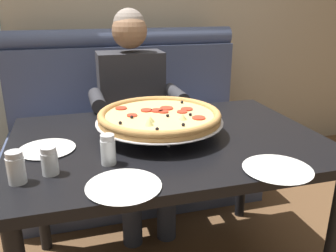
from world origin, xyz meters
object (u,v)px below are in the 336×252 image
plate_near_right (278,167)px  shaker_parmesan (16,170)px  shaker_pepper_flakes (108,152)px  diner_main (135,105)px  dining_table (168,155)px  booth_bench (132,137)px  plate_near_left (124,184)px  pizza (160,116)px  shaker_oregano (50,163)px  plate_far_side (47,148)px

plate_near_right → shaker_parmesan: bearing=170.1°
shaker_pepper_flakes → diner_main: bearing=73.5°
dining_table → shaker_pepper_flakes: bearing=-144.8°
diner_main → shaker_parmesan: 1.09m
booth_bench → shaker_pepper_flakes: 1.23m
shaker_parmesan → plate_near_left: bearing=-20.8°
plate_near_left → dining_table: bearing=56.5°
shaker_parmesan → plate_near_left: (0.33, -0.12, -0.04)m
diner_main → booth_bench: bearing=85.5°
pizza → shaker_parmesan: 0.63m
shaker_parmesan → shaker_oregano: size_ratio=1.11×
diner_main → plate_near_right: bearing=-74.2°
shaker_oregano → plate_near_left: size_ratio=0.41×
booth_bench → diner_main: bearing=-94.5°
diner_main → pizza: 0.64m
booth_bench → plate_near_left: booth_bench is taller
shaker_pepper_flakes → plate_near_right: bearing=-20.7°
shaker_oregano → plate_near_left: shaker_oregano is taller
plate_near_right → plate_far_side: bearing=152.8°
plate_near_right → plate_near_left: bearing=177.2°
shaker_oregano → plate_far_side: shaker_oregano is taller
shaker_oregano → plate_far_side: bearing=95.7°
diner_main → plate_far_side: diner_main is taller
shaker_parmesan → shaker_pepper_flakes: (0.30, 0.06, 0.00)m
shaker_oregano → diner_main: bearing=62.9°
shaker_oregano → plate_far_side: (-0.02, 0.22, -0.03)m
dining_table → shaker_parmesan: (-0.58, -0.26, 0.13)m
dining_table → diner_main: diner_main is taller
dining_table → shaker_pepper_flakes: (-0.28, -0.20, 0.13)m
shaker_pepper_flakes → shaker_parmesan: bearing=-168.4°
shaker_oregano → plate_near_right: (0.76, -0.19, -0.03)m
diner_main → shaker_oregano: size_ratio=12.87×
shaker_oregano → plate_near_right: 0.78m
pizza → diner_main: bearing=89.7°
dining_table → plate_near_right: (0.28, -0.41, 0.09)m
dining_table → pizza: pizza is taller
dining_table → pizza: size_ratio=2.39×
booth_bench → plate_near_right: (0.28, -1.34, 0.36)m
booth_bench → shaker_parmesan: bearing=-115.9°
pizza → shaker_oregano: (-0.45, -0.27, -0.04)m
shaker_pepper_flakes → pizza: bearing=43.6°
booth_bench → dining_table: 0.97m
booth_bench → dining_table: size_ratio=1.24×
booth_bench → plate_near_right: 1.42m
dining_table → plate_near_left: bearing=-123.5°
shaker_parmesan → plate_near_left: shaker_parmesan is taller
diner_main → plate_far_side: bearing=-125.4°
shaker_pepper_flakes → plate_near_right: (0.56, -0.21, -0.04)m
plate_near_left → plate_near_right: (0.54, -0.03, -0.00)m
shaker_oregano → plate_near_right: size_ratio=0.41×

